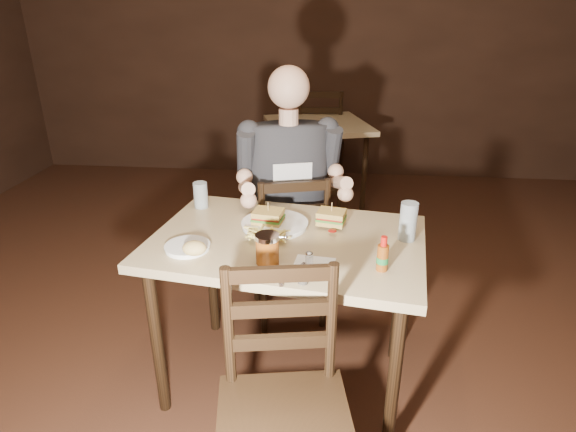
# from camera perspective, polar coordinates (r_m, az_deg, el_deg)

# --- Properties ---
(room_shell) EXTENTS (7.00, 7.00, 7.00)m
(room_shell) POSITION_cam_1_polar(r_m,az_deg,el_deg) (1.54, -1.26, 13.50)
(room_shell) COLOR black
(room_shell) RESTS_ON ground
(main_table) EXTENTS (1.24, 0.92, 0.77)m
(main_table) POSITION_cam_1_polar(r_m,az_deg,el_deg) (2.08, -0.13, -4.79)
(main_table) COLOR tan
(main_table) RESTS_ON ground
(bg_table) EXTENTS (0.99, 0.99, 0.77)m
(bg_table) POSITION_cam_1_polar(r_m,az_deg,el_deg) (4.13, 3.52, 9.76)
(bg_table) COLOR tan
(bg_table) RESTS_ON ground
(chair_far) EXTENTS (0.51, 0.54, 0.89)m
(chair_far) POSITION_cam_1_polar(r_m,az_deg,el_deg) (2.69, 0.04, -3.48)
(chair_far) COLOR black
(chair_far) RESTS_ON ground
(chair_near) EXTENTS (0.50, 0.53, 0.92)m
(chair_near) POSITION_cam_1_polar(r_m,az_deg,el_deg) (1.65, -0.44, -23.35)
(chair_near) COLOR black
(chair_near) RESTS_ON ground
(bg_chair_far) EXTENTS (0.47, 0.51, 0.98)m
(bg_chair_far) POSITION_cam_1_polar(r_m,az_deg,el_deg) (4.71, 3.71, 9.08)
(bg_chair_far) COLOR black
(bg_chair_far) RESTS_ON ground
(bg_chair_near) EXTENTS (0.49, 0.52, 0.83)m
(bg_chair_near) POSITION_cam_1_polar(r_m,az_deg,el_deg) (3.68, 3.09, 3.68)
(bg_chair_near) COLOR black
(bg_chair_near) RESTS_ON ground
(diner) EXTENTS (0.65, 0.56, 0.95)m
(diner) POSITION_cam_1_polar(r_m,az_deg,el_deg) (2.46, 0.24, 6.25)
(diner) COLOR #27272B
(diner) RESTS_ON chair_far
(dinner_plate) EXTENTS (0.33, 0.33, 0.02)m
(dinner_plate) POSITION_cam_1_polar(r_m,az_deg,el_deg) (2.14, -1.58, -1.06)
(dinner_plate) COLOR white
(dinner_plate) RESTS_ON main_table
(sandwich_left) EXTENTS (0.14, 0.12, 0.11)m
(sandwich_left) POSITION_cam_1_polar(r_m,az_deg,el_deg) (2.11, -2.37, 0.47)
(sandwich_left) COLOR gold
(sandwich_left) RESTS_ON dinner_plate
(sandwich_right) EXTENTS (0.14, 0.12, 0.10)m
(sandwich_right) POSITION_cam_1_polar(r_m,az_deg,el_deg) (2.12, 5.18, 0.37)
(sandwich_right) COLOR gold
(sandwich_right) RESTS_ON dinner_plate
(fries_pile) EXTENTS (0.24, 0.19, 0.04)m
(fries_pile) POSITION_cam_1_polar(r_m,az_deg,el_deg) (2.01, -2.51, -1.96)
(fries_pile) COLOR #E1D06A
(fries_pile) RESTS_ON dinner_plate
(ketchup_dollop) EXTENTS (0.04, 0.04, 0.01)m
(ketchup_dollop) POSITION_cam_1_polar(r_m,az_deg,el_deg) (2.06, 5.27, -1.76)
(ketchup_dollop) COLOR maroon
(ketchup_dollop) RESTS_ON dinner_plate
(glass_left) EXTENTS (0.08, 0.08, 0.13)m
(glass_left) POSITION_cam_1_polar(r_m,az_deg,el_deg) (2.36, -10.31, 2.46)
(glass_left) COLOR silver
(glass_left) RESTS_ON main_table
(glass_right) EXTENTS (0.08, 0.08, 0.16)m
(glass_right) POSITION_cam_1_polar(r_m,az_deg,el_deg) (2.05, 14.05, -0.63)
(glass_right) COLOR silver
(glass_right) RESTS_ON main_table
(hot_sauce) EXTENTS (0.05, 0.05, 0.14)m
(hot_sauce) POSITION_cam_1_polar(r_m,az_deg,el_deg) (1.80, 11.19, -4.38)
(hot_sauce) COLOR brown
(hot_sauce) RESTS_ON main_table
(salt_shaker) EXTENTS (0.03, 0.03, 0.06)m
(salt_shaker) POSITION_cam_1_polar(r_m,az_deg,el_deg) (1.82, 2.52, -5.14)
(salt_shaker) COLOR white
(salt_shaker) RESTS_ON main_table
(pepper_shaker) EXTENTS (0.04, 0.04, 0.07)m
(pepper_shaker) POSITION_cam_1_polar(r_m,az_deg,el_deg) (1.70, 1.80, -6.95)
(pepper_shaker) COLOR #38332D
(pepper_shaker) RESTS_ON main_table
(syrup_dispenser) EXTENTS (0.11, 0.11, 0.12)m
(syrup_dispenser) POSITION_cam_1_polar(r_m,az_deg,el_deg) (1.82, -2.47, -3.89)
(syrup_dispenser) COLOR brown
(syrup_dispenser) RESTS_ON main_table
(napkin) EXTENTS (0.17, 0.16, 0.00)m
(napkin) POSITION_cam_1_polar(r_m,az_deg,el_deg) (1.83, 3.07, -5.85)
(napkin) COLOR white
(napkin) RESTS_ON main_table
(knife) EXTENTS (0.06, 0.21, 0.01)m
(knife) POSITION_cam_1_polar(r_m,az_deg,el_deg) (1.78, -1.15, -6.51)
(knife) COLOR silver
(knife) RESTS_ON napkin
(fork) EXTENTS (0.09, 0.15, 0.01)m
(fork) POSITION_cam_1_polar(r_m,az_deg,el_deg) (1.77, 0.51, -6.67)
(fork) COLOR silver
(fork) RESTS_ON napkin
(side_plate) EXTENTS (0.20, 0.20, 0.01)m
(side_plate) POSITION_cam_1_polar(r_m,az_deg,el_deg) (1.98, -11.82, -3.69)
(side_plate) COLOR white
(side_plate) RESTS_ON main_table
(bread_roll) EXTENTS (0.11, 0.09, 0.06)m
(bread_roll) POSITION_cam_1_polar(r_m,az_deg,el_deg) (1.90, -11.04, -3.76)
(bread_roll) COLOR #DABA6E
(bread_roll) RESTS_ON side_plate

